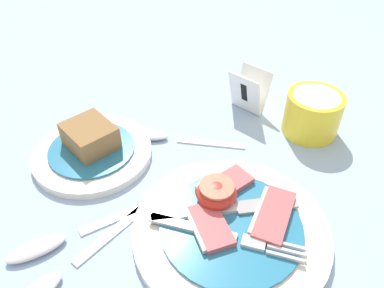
% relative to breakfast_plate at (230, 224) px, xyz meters
% --- Properties ---
extents(ground_plane, '(3.00, 3.00, 0.00)m').
position_rel_breakfast_plate_xyz_m(ground_plane, '(-0.09, 0.01, -0.01)').
color(ground_plane, '#93B2DB').
extents(breakfast_plate, '(0.24, 0.24, 0.04)m').
position_rel_breakfast_plate_xyz_m(breakfast_plate, '(0.00, 0.00, 0.00)').
color(breakfast_plate, silver).
rests_on(breakfast_plate, ground_plane).
extents(bread_plate, '(0.18, 0.18, 0.05)m').
position_rel_breakfast_plate_xyz_m(bread_plate, '(-0.24, 0.00, 0.00)').
color(bread_plate, silver).
rests_on(bread_plate, ground_plane).
extents(sugar_cup, '(0.09, 0.09, 0.07)m').
position_rel_breakfast_plate_xyz_m(sugar_cup, '(0.01, 0.24, 0.03)').
color(sugar_cup, yellow).
rests_on(sugar_cup, ground_plane).
extents(number_card, '(0.07, 0.05, 0.07)m').
position_rel_breakfast_plate_xyz_m(number_card, '(-0.10, 0.24, 0.03)').
color(number_card, white).
rests_on(number_card, ground_plane).
extents(teaspoon_by_saucer, '(0.04, 0.19, 0.01)m').
position_rel_breakfast_plate_xyz_m(teaspoon_by_saucer, '(-0.12, -0.17, -0.01)').
color(teaspoon_by_saucer, silver).
rests_on(teaspoon_by_saucer, ground_plane).
extents(teaspoon_near_cup, '(0.18, 0.10, 0.01)m').
position_rel_breakfast_plate_xyz_m(teaspoon_near_cup, '(-0.18, 0.09, -0.01)').
color(teaspoon_near_cup, silver).
rests_on(teaspoon_near_cup, ground_plane).
extents(teaspoon_stray, '(0.10, 0.18, 0.01)m').
position_rel_breakfast_plate_xyz_m(teaspoon_stray, '(-0.16, -0.13, -0.01)').
color(teaspoon_stray, silver).
rests_on(teaspoon_stray, ground_plane).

